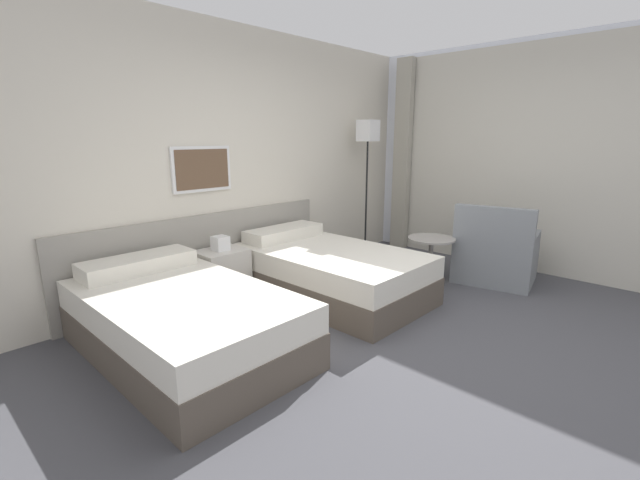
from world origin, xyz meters
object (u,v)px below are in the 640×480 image
Objects in this scene: floor_lamp at (368,144)px; side_table at (431,251)px; bed_near_door at (183,320)px; bed_near_window at (330,272)px; nightstand at (222,274)px; armchair at (495,257)px.

side_table is (-0.40, -1.21, -1.13)m from floor_lamp.
floor_lamp is at bearing 11.98° from bed_near_door.
nightstand is (-0.82, 0.70, 0.01)m from bed_near_window.
floor_lamp reaches higher than bed_near_window.
floor_lamp is 3.46× the size of side_table.
bed_near_door is 3.65× the size of side_table.
nightstand is (0.82, 0.70, 0.01)m from bed_near_door.
floor_lamp is at bearing 24.41° from bed_near_window.
bed_near_window is 1.18m from side_table.
armchair is (3.25, -1.05, 0.02)m from bed_near_door.
floor_lamp reaches higher than nightstand.
armchair reaches higher than bed_near_window.
bed_near_door is 1.08m from nightstand.
bed_near_door is 3.39m from floor_lamp.
nightstand is 2.25m from side_table.
side_table is at bearing 38.13° from armchair.
armchair reaches higher than bed_near_door.
bed_near_window is at bearing -40.61° from nightstand.
bed_near_door is 1.05× the size of floor_lamp.
floor_lamp is at bearing -1.25° from nightstand.
floor_lamp is at bearing 71.56° from side_table.
floor_lamp reaches higher than bed_near_door.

